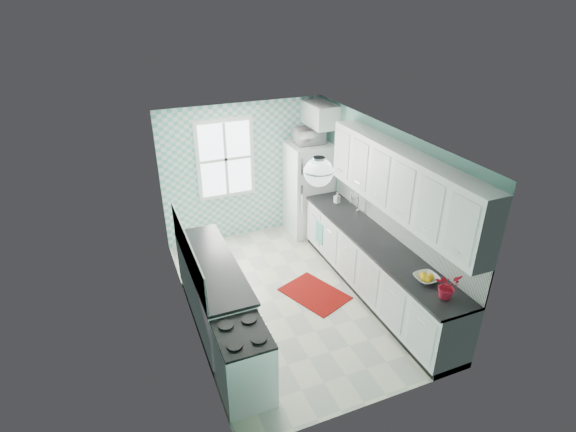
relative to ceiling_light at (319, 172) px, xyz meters
name	(u,v)px	position (x,y,z in m)	size (l,w,h in m)	color
floor	(291,296)	(0.00, 0.80, -2.33)	(3.00, 4.40, 0.02)	beige
ceiling	(292,137)	(0.00, 0.80, 0.19)	(3.00, 4.40, 0.02)	white
wall_back	(244,171)	(0.00, 3.01, -1.07)	(3.00, 0.02, 2.50)	#6AA898
wall_front	(377,319)	(0.00, -1.41, -1.07)	(3.00, 0.02, 2.50)	#6AA898
wall_left	(184,245)	(-1.51, 0.80, -1.07)	(0.02, 4.40, 2.50)	#6AA898
wall_right	(383,206)	(1.51, 0.80, -1.07)	(0.02, 4.40, 2.50)	#6AA898
accent_wall	(245,172)	(0.00, 2.99, -1.07)	(3.00, 0.01, 2.50)	#6CBDB3
window	(225,159)	(-0.35, 2.96, -0.77)	(1.04, 0.05, 1.44)	white
backsplash_right	(396,221)	(1.49, 0.40, -1.13)	(0.02, 3.60, 0.51)	white
backsplash_left	(187,251)	(-1.49, 0.73, -1.13)	(0.02, 2.15, 0.51)	white
upper_cabinets_right	(401,183)	(1.33, 0.20, -0.42)	(0.33, 3.20, 0.90)	white
upper_cabinet_fridge	(320,115)	(1.30, 2.63, -0.07)	(0.40, 0.74, 0.40)	white
ceiling_light	(319,172)	(0.00, 0.00, 0.00)	(0.34, 0.34, 0.35)	silver
base_cabinets_right	(375,268)	(1.20, 0.40, -1.87)	(0.60, 3.60, 0.90)	white
countertop_right	(377,241)	(1.19, 0.40, -1.40)	(0.63, 3.60, 0.04)	black
base_cabinets_left	(214,293)	(-1.20, 0.73, -1.87)	(0.60, 2.15, 0.90)	white
countertop_left	(212,264)	(-1.19, 0.73, -1.40)	(0.63, 2.15, 0.04)	black
fridge	(308,189)	(1.11, 2.63, -1.45)	(0.76, 0.76, 1.75)	white
stove	(244,362)	(-1.20, -0.68, -1.87)	(0.58, 0.72, 0.86)	silver
sink	(348,215)	(1.20, 1.30, -1.39)	(0.51, 0.43, 0.53)	silver
rug	(315,294)	(0.35, 0.71, -2.32)	(0.68, 0.97, 0.02)	#66000D
dish_towel	(319,233)	(0.89, 1.67, -1.84)	(0.02, 0.26, 0.39)	#509E89
fruit_bowl	(426,278)	(1.20, -0.71, -1.35)	(0.29, 0.29, 0.07)	silver
potted_plant	(447,286)	(1.20, -1.06, -1.23)	(0.28, 0.25, 0.32)	#A10F21
soap_bottle	(337,198)	(1.25, 1.77, -1.29)	(0.08, 0.09, 0.19)	#92BDCC
microwave	(309,136)	(1.11, 2.63, -0.43)	(0.51, 0.34, 0.28)	white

